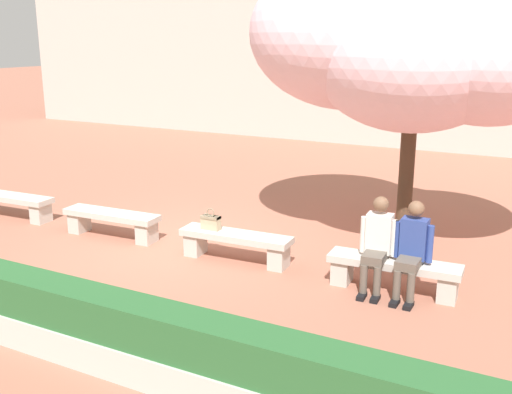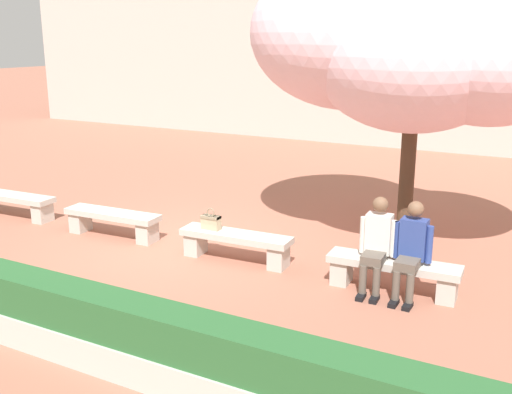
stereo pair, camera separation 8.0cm
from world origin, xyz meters
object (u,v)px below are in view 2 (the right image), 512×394
stone_bench_near_west (113,220)px  cherry_tree_main (406,46)px  handbag (211,221)px  stone_bench_west_end (14,202)px  stone_bench_center (236,242)px  person_seated_right (411,247)px  stone_bench_near_east (393,271)px  person_seated_left (377,241)px

stone_bench_near_west → cherry_tree_main: bearing=26.0°
handbag → stone_bench_west_end: bearing=179.7°
stone_bench_center → stone_bench_near_west: bearing=180.0°
person_seated_right → handbag: size_ratio=3.81×
cherry_tree_main → stone_bench_center: bearing=-131.8°
stone_bench_center → person_seated_right: 2.70m
stone_bench_near_west → stone_bench_center: (2.44, 0.00, 0.00)m
stone_bench_near_east → cherry_tree_main: bearing=105.0°
stone_bench_near_west → cherry_tree_main: cherry_tree_main is taller
stone_bench_near_east → stone_bench_near_west: bearing=180.0°
stone_bench_near_east → handbag: 2.88m
stone_bench_near_west → stone_bench_center: 2.44m
person_seated_right → stone_bench_near_east: bearing=167.0°
stone_bench_near_east → handbag: size_ratio=5.27×
person_seated_right → stone_bench_center: bearing=178.9°
stone_bench_west_end → handbag: 4.46m
stone_bench_center → handbag: size_ratio=5.27×
stone_bench_center → person_seated_left: (2.21, -0.05, 0.40)m
person_seated_left → handbag: 2.65m
stone_bench_west_end → stone_bench_near_west: (2.44, 0.00, 0.00)m
stone_bench_center → stone_bench_near_east: bearing=0.0°
stone_bench_center → cherry_tree_main: size_ratio=0.34×
person_seated_right → cherry_tree_main: 3.40m
stone_bench_west_end → person_seated_right: person_seated_right is taller
stone_bench_west_end → handbag: handbag is taller
stone_bench_near_west → person_seated_right: size_ratio=1.38×
stone_bench_west_end → stone_bench_near_east: same height
stone_bench_near_east → stone_bench_west_end: bearing=180.0°
stone_bench_near_west → person_seated_right: person_seated_right is taller
person_seated_right → cherry_tree_main: cherry_tree_main is taller
stone_bench_center → handbag: (-0.43, -0.02, 0.28)m
handbag → cherry_tree_main: bearing=42.6°
stone_bench_west_end → stone_bench_center: (4.88, 0.00, 0.00)m
stone_bench_west_end → stone_bench_center: bearing=0.0°
stone_bench_near_west → stone_bench_center: bearing=0.0°
stone_bench_west_end → stone_bench_center: 4.88m
stone_bench_near_west → person_seated_right: bearing=-0.6°
stone_bench_west_end → handbag: (4.45, -0.02, 0.28)m
person_seated_left → stone_bench_center: bearing=178.6°
handbag → person_seated_left: bearing=-0.7°
stone_bench_near_west → stone_bench_center: same height
handbag → cherry_tree_main: size_ratio=0.07×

